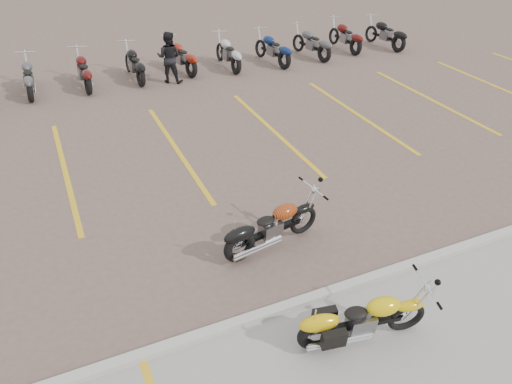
% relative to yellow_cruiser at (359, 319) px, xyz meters
% --- Properties ---
extents(ground, '(100.00, 100.00, 0.00)m').
position_rel_yellow_cruiser_xyz_m(ground, '(-0.71, 2.95, -0.41)').
color(ground, '#6C584D').
rests_on(ground, ground).
extents(curb, '(60.00, 0.18, 0.12)m').
position_rel_yellow_cruiser_xyz_m(curb, '(-0.71, 0.95, -0.35)').
color(curb, '#ADAAA3').
rests_on(curb, ground).
extents(parking_stripes, '(38.00, 5.50, 0.01)m').
position_rel_yellow_cruiser_xyz_m(parking_stripes, '(-0.71, 6.95, -0.41)').
color(parking_stripes, gold).
rests_on(parking_stripes, ground).
extents(yellow_cruiser, '(1.99, 0.49, 0.82)m').
position_rel_yellow_cruiser_xyz_m(yellow_cruiser, '(0.00, 0.00, 0.00)').
color(yellow_cruiser, black).
rests_on(yellow_cruiser, ground).
extents(flame_cruiser, '(2.04, 0.48, 0.84)m').
position_rel_yellow_cruiser_xyz_m(flame_cruiser, '(-0.25, 2.50, 0.01)').
color(flame_cruiser, black).
rests_on(flame_cruiser, ground).
extents(person_b, '(1.02, 0.96, 1.66)m').
position_rel_yellow_cruiser_xyz_m(person_b, '(0.52, 11.74, 0.42)').
color(person_b, black).
rests_on(person_b, ground).
extents(bg_bike_row, '(20.59, 2.04, 1.10)m').
position_rel_yellow_cruiser_xyz_m(bg_bike_row, '(-0.54, 12.38, 0.14)').
color(bg_bike_row, black).
rests_on(bg_bike_row, ground).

